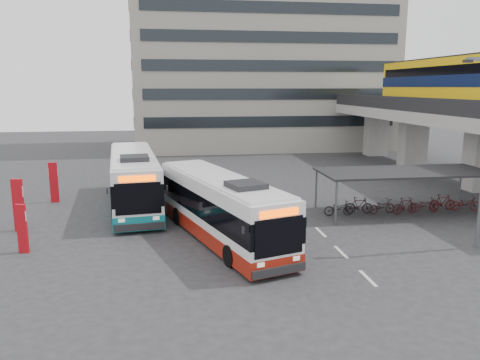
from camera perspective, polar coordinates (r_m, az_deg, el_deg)
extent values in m
plane|color=#28282B|center=(24.02, 4.08, -6.62)|extent=(120.00, 120.00, 0.00)
cube|color=gray|center=(46.17, 20.31, 4.28)|extent=(2.20, 1.60, 4.60)
cube|color=gray|center=(53.30, 16.26, 5.38)|extent=(2.20, 1.60, 4.60)
cube|color=gray|center=(40.78, 24.57, 7.02)|extent=(8.00, 32.00, 0.90)
cube|color=black|center=(38.85, 19.97, 8.67)|extent=(0.35, 32.00, 1.10)
cube|color=yellow|center=(40.58, 25.00, 10.58)|extent=(2.90, 20.00, 3.90)
cube|color=#0A153A|center=(40.58, 25.02, 10.86)|extent=(2.98, 20.02, 0.90)
cube|color=black|center=(40.59, 25.11, 11.99)|extent=(2.96, 19.20, 0.70)
cube|color=black|center=(40.63, 25.23, 13.32)|extent=(2.70, 19.60, 0.25)
cylinder|color=#595B60|center=(29.12, 9.25, -1.10)|extent=(0.12, 0.12, 2.40)
cylinder|color=#595B60|center=(33.24, 25.26, -0.50)|extent=(0.12, 0.12, 2.40)
cylinder|color=#595B60|center=(25.80, 11.62, -2.79)|extent=(0.12, 0.12, 2.40)
cube|color=black|center=(29.07, 19.47, 0.95)|extent=(10.00, 4.00, 0.12)
imported|color=black|center=(27.89, 11.87, -3.33)|extent=(1.71, 0.60, 0.90)
imported|color=black|center=(28.35, 14.41, -3.10)|extent=(1.66, 0.47, 1.00)
imported|color=black|center=(28.89, 16.86, -3.07)|extent=(1.71, 0.60, 0.90)
imported|color=black|center=(29.46, 19.22, -2.84)|extent=(1.66, 0.47, 1.00)
imported|color=#350C0F|center=(30.11, 21.47, -2.80)|extent=(1.71, 0.60, 0.90)
imported|color=#3F0C0F|center=(30.77, 23.64, -2.58)|extent=(1.66, 0.47, 1.00)
imported|color=#490C0F|center=(31.50, 25.70, -2.54)|extent=(1.71, 0.60, 0.90)
cube|color=gray|center=(59.56, 2.56, 16.22)|extent=(30.00, 15.00, 25.00)
cube|color=beige|center=(19.38, 15.32, -11.48)|extent=(0.15, 1.60, 0.01)
cube|color=beige|center=(21.97, 12.21, -8.57)|extent=(0.15, 1.60, 0.01)
cube|color=beige|center=(24.65, 9.80, -6.27)|extent=(0.15, 1.60, 0.01)
cube|color=white|center=(22.90, -2.46, -3.01)|extent=(5.74, 11.51, 2.59)
cube|color=maroon|center=(23.23, -2.43, -5.88)|extent=(5.79, 11.56, 0.71)
cube|color=black|center=(22.87, -2.46, -2.72)|extent=(5.80, 11.54, 1.08)
cube|color=#FF4A00|center=(17.78, 4.81, -4.04)|extent=(1.63, 0.59, 0.28)
cube|color=black|center=(20.06, 0.72, -0.64)|extent=(1.83, 1.88, 0.26)
cylinder|color=black|center=(19.68, -1.21, -9.24)|extent=(0.56, 0.98, 0.94)
cylinder|color=black|center=(26.46, -2.94, -3.84)|extent=(0.56, 0.98, 0.94)
cube|color=white|center=(29.92, -12.85, 0.38)|extent=(3.97, 12.40, 2.79)
cube|color=#0D707B|center=(30.19, -12.74, -2.04)|extent=(4.01, 12.45, 0.76)
cube|color=black|center=(29.90, -12.86, 0.62)|extent=(4.03, 12.43, 1.17)
cube|color=#FF4A00|center=(23.74, -12.42, 0.15)|extent=(1.81, 0.29, 0.30)
cube|color=black|center=(26.65, -12.76, 2.60)|extent=(1.73, 1.79, 0.28)
cylinder|color=black|center=(26.41, -15.05, -4.17)|extent=(0.42, 1.04, 1.02)
cylinder|color=black|center=(33.58, -10.89, -0.71)|extent=(0.42, 1.04, 1.02)
imported|color=black|center=(25.02, -12.63, -4.13)|extent=(0.71, 0.72, 1.67)
cube|color=black|center=(22.90, 26.03, 12.89)|extent=(0.39, 0.21, 0.13)
cube|color=#AA0A13|center=(23.22, -25.03, -5.40)|extent=(0.47, 0.27, 2.26)
cube|color=white|center=(23.06, -25.15, -4.00)|extent=(0.48, 0.19, 0.45)
cube|color=#AA0A13|center=(26.71, -25.39, -2.79)|extent=(0.58, 0.28, 2.76)
cube|color=white|center=(26.56, -25.52, -1.28)|extent=(0.59, 0.16, 0.55)
cube|color=#AA0A13|center=(32.48, -21.75, -0.28)|extent=(0.55, 0.26, 2.62)
cube|color=white|center=(32.36, -21.84, 0.91)|extent=(0.57, 0.16, 0.52)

